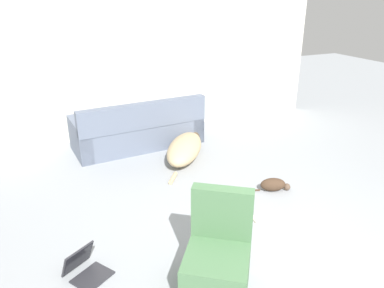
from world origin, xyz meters
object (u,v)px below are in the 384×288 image
object	(u,v)px
laptop_open	(84,266)
book_cream	(260,218)
couch	(138,131)
cat	(274,185)
dog	(185,148)
side_chair	(218,261)

from	to	relation	value
laptop_open	book_cream	xyz separation A→B (m)	(1.98, 0.07, -0.07)
couch	cat	distance (m)	2.48
dog	side_chair	bearing A→B (deg)	-161.54
dog	book_cream	xyz separation A→B (m)	(0.11, -1.92, -0.15)
dog	laptop_open	world-z (taller)	dog
cat	book_cream	distance (m)	0.73
couch	cat	size ratio (longest dim) A/B	4.51
couch	side_chair	bearing A→B (deg)	80.84
dog	cat	world-z (taller)	dog
laptop_open	book_cream	bearing A→B (deg)	-29.88
couch	side_chair	distance (m)	3.43
couch	dog	distance (m)	0.93
dog	side_chair	distance (m)	2.78
couch	laptop_open	distance (m)	3.08
cat	dog	bearing A→B (deg)	134.47
couch	book_cream	distance (m)	2.76
cat	laptop_open	xyz separation A→B (m)	(-2.51, -0.57, -0.00)
couch	laptop_open	world-z (taller)	couch
dog	laptop_open	size ratio (longest dim) A/B	2.92
couch	book_cream	world-z (taller)	couch
dog	book_cream	size ratio (longest dim) A/B	7.21
cat	book_cream	size ratio (longest dim) A/B	2.44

